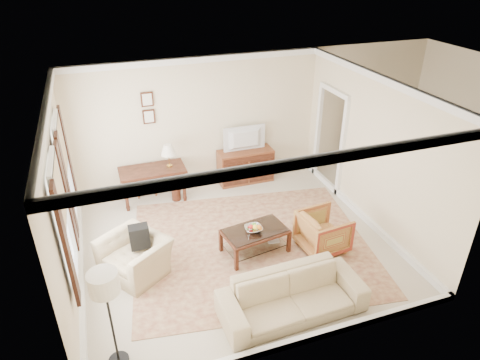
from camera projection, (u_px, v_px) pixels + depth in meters
room_shell at (234, 117)px, 6.75m from camera, size 5.51×5.01×2.91m
annex_bedroom at (401, 165)px, 10.02m from camera, size 3.00×2.70×2.90m
window_front at (64, 221)px, 5.83m from camera, size 0.12×1.56×1.80m
window_rear at (65, 170)px, 7.16m from camera, size 0.12×1.56×1.80m
doorway at (329, 141)px, 9.44m from camera, size 0.10×1.12×2.25m
rug at (252, 246)px, 7.86m from camera, size 4.69×4.18×0.01m
writing_desk at (152, 174)px, 9.01m from camera, size 1.37×0.68×0.75m
desk_chair at (144, 172)px, 9.31m from camera, size 0.46×0.46×1.05m
desk_lamp at (169, 156)px, 8.94m from camera, size 0.32×0.32×0.50m
framed_prints at (148, 108)px, 8.75m from camera, size 0.25×0.04×0.68m
sideboard at (245, 166)px, 9.88m from camera, size 1.26×0.48×0.77m
tv at (246, 132)px, 9.46m from camera, size 0.93×0.53×0.12m
coffee_table at (255, 235)px, 7.55m from camera, size 1.21×0.82×0.48m
fruit_bowl at (254, 228)px, 7.45m from camera, size 0.42×0.42×0.10m
book_a at (240, 243)px, 7.63m from camera, size 0.28×0.10×0.38m
book_b at (267, 239)px, 7.75m from camera, size 0.28×0.08×0.38m
striped_armchair at (323, 230)px, 7.62m from camera, size 0.80×0.85×0.80m
club_armchair at (134, 251)px, 7.03m from camera, size 1.13×1.22×0.90m
backpack at (139, 234)px, 7.01m from camera, size 0.37×0.39×0.40m
sofa at (293, 291)px, 6.24m from camera, size 2.18×0.70×0.84m
floor_lamp at (105, 290)px, 5.08m from camera, size 0.37×0.37×1.50m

